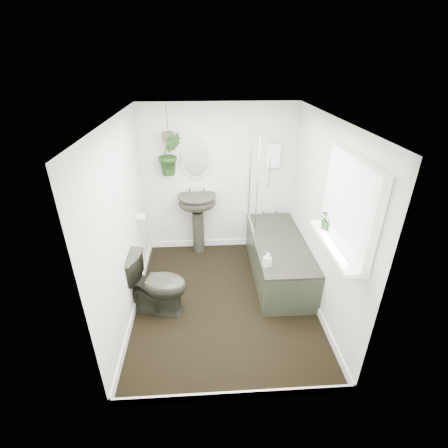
{
  "coord_description": "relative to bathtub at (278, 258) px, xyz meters",
  "views": [
    {
      "loc": [
        -0.22,
        -3.31,
        2.87
      ],
      "look_at": [
        0.0,
        0.15,
        1.05
      ],
      "focal_mm": 26.0,
      "sensor_mm": 36.0,
      "label": 1
    }
  ],
  "objects": [
    {
      "name": "floor",
      "position": [
        -0.8,
        -0.5,
        -0.3
      ],
      "size": [
        2.3,
        2.8,
        0.02
      ],
      "primitive_type": "cube",
      "color": "black",
      "rests_on": "ground"
    },
    {
      "name": "ceiling",
      "position": [
        -0.8,
        -0.5,
        2.02
      ],
      "size": [
        2.3,
        2.8,
        0.02
      ],
      "primitive_type": "cube",
      "color": "white",
      "rests_on": "ground"
    },
    {
      "name": "wall_back",
      "position": [
        -0.8,
        0.91,
        0.86
      ],
      "size": [
        2.3,
        0.02,
        2.3
      ],
      "primitive_type": "cube",
      "color": "silver",
      "rests_on": "ground"
    },
    {
      "name": "wall_front",
      "position": [
        -0.8,
        -1.91,
        0.86
      ],
      "size": [
        2.3,
        0.02,
        2.3
      ],
      "primitive_type": "cube",
      "color": "silver",
      "rests_on": "ground"
    },
    {
      "name": "wall_left",
      "position": [
        -1.96,
        -0.5,
        0.86
      ],
      "size": [
        0.02,
        2.8,
        2.3
      ],
      "primitive_type": "cube",
      "color": "silver",
      "rests_on": "ground"
    },
    {
      "name": "wall_right",
      "position": [
        0.36,
        -0.5,
        0.86
      ],
      "size": [
        0.02,
        2.8,
        2.3
      ],
      "primitive_type": "cube",
      "color": "silver",
      "rests_on": "ground"
    },
    {
      "name": "skirting",
      "position": [
        -0.8,
        -0.5,
        -0.24
      ],
      "size": [
        2.3,
        2.8,
        0.1
      ],
      "primitive_type": "cube",
      "color": "white",
      "rests_on": "floor"
    },
    {
      "name": "bathtub",
      "position": [
        0.0,
        0.0,
        0.0
      ],
      "size": [
        0.72,
        1.72,
        0.58
      ],
      "primitive_type": null,
      "color": "#27281F",
      "rests_on": "floor"
    },
    {
      "name": "bath_screen",
      "position": [
        -0.33,
        0.49,
        0.99
      ],
      "size": [
        0.04,
        0.72,
        1.4
      ],
      "primitive_type": null,
      "color": "silver",
      "rests_on": "bathtub"
    },
    {
      "name": "shower_box",
      "position": [
        0.0,
        0.84,
        1.26
      ],
      "size": [
        0.2,
        0.1,
        0.35
      ],
      "primitive_type": "cube",
      "color": "white",
      "rests_on": "wall_back"
    },
    {
      "name": "oval_mirror",
      "position": [
        -1.14,
        0.87,
        1.21
      ],
      "size": [
        0.46,
        0.03,
        0.62
      ],
      "primitive_type": "ellipsoid",
      "color": "tan",
      "rests_on": "wall_back"
    },
    {
      "name": "wall_sconce",
      "position": [
        -1.54,
        0.86,
        1.11
      ],
      "size": [
        0.04,
        0.04,
        0.22
      ],
      "primitive_type": "cylinder",
      "color": "black",
      "rests_on": "wall_back"
    },
    {
      "name": "toilet_roll_holder",
      "position": [
        -1.9,
        0.2,
        0.61
      ],
      "size": [
        0.11,
        0.11,
        0.11
      ],
      "primitive_type": "cylinder",
      "rotation": [
        0.0,
        1.57,
        0.0
      ],
      "color": "white",
      "rests_on": "wall_left"
    },
    {
      "name": "window_recess",
      "position": [
        0.29,
        -1.2,
        1.36
      ],
      "size": [
        0.08,
        1.0,
        0.9
      ],
      "primitive_type": "cube",
      "color": "white",
      "rests_on": "wall_right"
    },
    {
      "name": "window_sill",
      "position": [
        0.22,
        -1.2,
        0.94
      ],
      "size": [
        0.18,
        1.0,
        0.04
      ],
      "primitive_type": "cube",
      "color": "white",
      "rests_on": "wall_right"
    },
    {
      "name": "window_blinds",
      "position": [
        0.24,
        -1.2,
        1.36
      ],
      "size": [
        0.01,
        0.86,
        0.76
      ],
      "primitive_type": "cube",
      "color": "white",
      "rests_on": "wall_right"
    },
    {
      "name": "toilet",
      "position": [
        -1.65,
        -0.6,
        0.1
      ],
      "size": [
        0.85,
        0.61,
        0.78
      ],
      "primitive_type": "imported",
      "rotation": [
        0.0,
        0.0,
        1.33
      ],
      "color": "#27281F",
      "rests_on": "floor"
    },
    {
      "name": "pedestal_sink",
      "position": [
        -1.14,
        0.74,
        0.21
      ],
      "size": [
        0.63,
        0.55,
        0.99
      ],
      "primitive_type": null,
      "rotation": [
        0.0,
        0.0,
        0.1
      ],
      "color": "#27281F",
      "rests_on": "floor"
    },
    {
      "name": "sill_plant",
      "position": [
        0.25,
        -0.9,
        1.07
      ],
      "size": [
        0.23,
        0.2,
        0.23
      ],
      "primitive_type": "imported",
      "rotation": [
        0.0,
        0.0,
        -0.14
      ],
      "color": "black",
      "rests_on": "window_sill"
    },
    {
      "name": "hanging_plant",
      "position": [
        -1.5,
        0.75,
        1.33
      ],
      "size": [
        0.38,
        0.32,
        0.61
      ],
      "primitive_type": "imported",
      "rotation": [
        0.0,
        0.0,
        0.18
      ],
      "color": "black",
      "rests_on": "ceiling"
    },
    {
      "name": "soap_bottle",
      "position": [
        -0.29,
        -0.59,
        0.38
      ],
      "size": [
        0.11,
        0.11,
        0.19
      ],
      "primitive_type": "imported",
      "rotation": [
        0.0,
        0.0,
        0.32
      ],
      "color": "#2D2726",
      "rests_on": "bathtub"
    },
    {
      "name": "hanging_pot",
      "position": [
        -1.5,
        0.75,
        1.57
      ],
      "size": [
        0.16,
        0.16,
        0.12
      ],
      "primitive_type": "cylinder",
      "color": "brown",
      "rests_on": "ceiling"
    }
  ]
}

